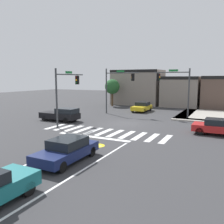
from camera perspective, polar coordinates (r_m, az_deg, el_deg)
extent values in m
plane|color=#353538|center=(25.69, 2.95, -2.81)|extent=(120.00, 120.00, 0.00)
cube|color=silver|center=(24.89, -13.39, -3.37)|extent=(0.49, 3.05, 0.01)
cube|color=silver|center=(24.19, -11.33, -3.64)|extent=(0.49, 3.05, 0.01)
cube|color=silver|center=(23.52, -9.16, -3.92)|extent=(0.49, 3.05, 0.01)
cube|color=silver|center=(22.88, -6.86, -4.21)|extent=(0.49, 3.05, 0.01)
cube|color=silver|center=(22.29, -4.43, -4.51)|extent=(0.49, 3.05, 0.01)
cube|color=silver|center=(21.74, -1.87, -4.82)|extent=(0.49, 3.05, 0.01)
cube|color=silver|center=(21.23, 0.82, -5.13)|extent=(0.49, 3.05, 0.01)
cube|color=silver|center=(20.78, 3.63, -5.44)|extent=(0.49, 3.05, 0.01)
cube|color=silver|center=(20.37, 6.57, -5.75)|extent=(0.49, 3.05, 0.01)
cube|color=silver|center=(20.03, 9.62, -6.06)|extent=(0.49, 3.05, 0.01)
cube|color=silver|center=(19.74, 12.77, -6.36)|extent=(0.49, 3.05, 0.01)
cube|color=white|center=(20.06, -4.63, -5.95)|extent=(6.80, 0.50, 0.01)
cube|color=white|center=(17.66, -9.75, -8.00)|extent=(0.16, 2.00, 0.01)
cube|color=white|center=(14.80, -19.18, -11.55)|extent=(0.16, 2.00, 0.01)
cube|color=white|center=(11.01, -16.39, -18.49)|extent=(0.14, 18.00, 0.01)
cylinder|color=yellow|center=(17.51, -3.48, -8.03)|extent=(1.06, 1.06, 0.01)
cylinder|color=white|center=(17.63, -4.16, -7.92)|extent=(0.17, 0.17, 0.00)
cylinder|color=white|center=(17.40, -2.80, -8.12)|extent=(0.17, 0.17, 0.00)
cube|color=white|center=(17.51, -3.48, -8.02)|extent=(0.48, 0.04, 0.00)
cube|color=#9E998E|center=(28.71, 24.06, -2.20)|extent=(10.00, 1.60, 0.15)
cube|color=#9E998E|center=(33.86, 17.38, -0.38)|extent=(1.60, 10.00, 0.15)
cube|color=#9E998E|center=(33.45, 24.48, -0.85)|extent=(10.00, 10.00, 0.15)
cube|color=gray|center=(45.14, 6.27, 5.93)|extent=(8.68, 6.31, 6.35)
cube|color=black|center=(42.37, 4.91, 9.77)|extent=(8.68, 0.50, 0.50)
cube|color=gray|center=(43.33, 16.38, 4.77)|extent=(6.10, 6.93, 5.15)
cube|color=black|center=(40.06, 15.65, 7.88)|extent=(6.10, 0.50, 0.50)
cylinder|color=#383A3D|center=(32.90, -1.37, 5.00)|extent=(0.18, 0.18, 6.15)
cylinder|color=#383A3D|center=(31.81, 2.43, 9.35)|extent=(4.74, 0.12, 0.12)
cube|color=black|center=(31.19, 5.04, 8.29)|extent=(0.32, 0.32, 0.95)
sphere|color=#470A0A|center=(31.26, 4.75, 8.83)|extent=(0.22, 0.22, 0.22)
sphere|color=orange|center=(31.26, 4.75, 8.29)|extent=(0.22, 0.22, 0.22)
sphere|color=#0C3814|center=(31.26, 4.74, 7.75)|extent=(0.22, 0.22, 0.22)
cube|color=#197233|center=(31.91, 2.04, 9.74)|extent=(1.10, 0.03, 0.24)
cylinder|color=#383A3D|center=(23.72, -13.15, 3.16)|extent=(0.18, 0.18, 5.81)
cylinder|color=#383A3D|center=(25.43, -9.99, 8.84)|extent=(0.12, 4.56, 0.12)
cube|color=black|center=(26.43, -8.35, 7.60)|extent=(0.32, 0.32, 0.95)
sphere|color=#470A0A|center=(26.29, -8.58, 8.24)|extent=(0.22, 0.22, 0.22)
sphere|color=orange|center=(26.30, -8.56, 7.60)|extent=(0.22, 0.22, 0.22)
sphere|color=#0C3814|center=(26.30, -8.55, 6.95)|extent=(0.22, 0.22, 0.22)
cube|color=#197233|center=(25.26, -10.32, 9.34)|extent=(0.03, 1.10, 0.24)
cylinder|color=#383A3D|center=(29.51, 17.91, 4.11)|extent=(0.18, 0.18, 6.01)
cylinder|color=#383A3D|center=(29.85, 14.11, 9.22)|extent=(4.19, 0.12, 0.12)
cube|color=black|center=(30.25, 11.01, 8.21)|extent=(0.32, 0.32, 0.95)
sphere|color=#470A0A|center=(30.21, 11.34, 8.76)|extent=(0.22, 0.22, 0.22)
sphere|color=orange|center=(30.20, 11.32, 8.20)|extent=(0.22, 0.22, 0.22)
sphere|color=#0C3814|center=(30.20, 11.30, 7.64)|extent=(0.22, 0.22, 0.22)
cube|color=#197233|center=(29.81, 14.53, 9.63)|extent=(1.10, 0.03, 0.24)
cube|color=#141E4C|center=(14.42, -10.88, -9.45)|extent=(1.87, 4.35, 0.56)
cube|color=black|center=(14.39, -10.55, -7.20)|extent=(1.65, 2.13, 0.54)
cylinder|color=black|center=(16.10, -9.97, -8.48)|extent=(0.22, 0.61, 0.61)
cylinder|color=black|center=(15.20, -4.90, -9.39)|extent=(0.22, 0.61, 0.61)
cylinder|color=black|center=(13.96, -17.39, -11.36)|extent=(0.22, 0.61, 0.61)
cylinder|color=black|center=(12.92, -11.97, -12.77)|extent=(0.22, 0.61, 0.61)
cube|color=red|center=(22.50, 24.27, -3.58)|extent=(4.33, 1.88, 0.58)
cube|color=black|center=(22.40, 23.95, -2.19)|extent=(1.96, 1.65, 0.51)
cylinder|color=black|center=(21.84, 20.26, -4.38)|extent=(0.67, 0.22, 0.67)
cylinder|color=black|center=(23.45, 20.73, -3.56)|extent=(0.67, 0.22, 0.67)
cube|color=black|center=(27.97, -12.48, -0.83)|extent=(4.60, 1.87, 0.67)
cube|color=black|center=(27.21, -10.74, 0.29)|extent=(2.27, 1.64, 0.56)
cylinder|color=black|center=(28.42, -15.95, -1.43)|extent=(0.61, 0.22, 0.61)
cylinder|color=black|center=(29.64, -13.79, -0.96)|extent=(0.61, 0.22, 0.61)
cylinder|color=black|center=(26.42, -10.95, -1.97)|extent=(0.61, 0.22, 0.61)
cylinder|color=black|center=(27.72, -8.87, -1.44)|extent=(0.61, 0.22, 0.61)
cube|color=gold|center=(35.16, 7.15, 1.04)|extent=(1.94, 4.12, 0.57)
cube|color=black|center=(35.49, 7.39, 1.99)|extent=(1.70, 2.07, 0.53)
cylinder|color=black|center=(33.60, 7.71, 0.26)|extent=(0.22, 0.62, 0.62)
cylinder|color=black|center=(34.19, 4.99, 0.44)|extent=(0.22, 0.62, 0.62)
cylinder|color=black|center=(36.24, 9.17, 0.80)|extent=(0.22, 0.62, 0.62)
cylinder|color=black|center=(36.79, 6.62, 0.96)|extent=(0.22, 0.62, 0.62)
cylinder|color=black|center=(12.06, -24.72, -14.84)|extent=(0.22, 0.64, 0.64)
cylinder|color=black|center=(10.97, -19.44, -16.89)|extent=(0.22, 0.64, 0.64)
cylinder|color=#4C3823|center=(41.66, 0.06, 3.36)|extent=(0.36, 0.36, 2.80)
sphere|color=#235628|center=(41.55, 0.06, 6.11)|extent=(2.58, 2.58, 2.58)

